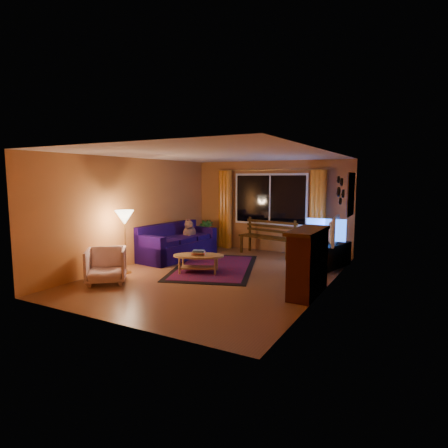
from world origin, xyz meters
The scene contains 22 objects.
floor centered at (0.00, 0.00, -0.01)m, with size 4.50×6.00×0.02m, color brown.
ceiling centered at (0.00, 0.00, 2.51)m, with size 4.50×6.00×0.02m, color white.
wall_back centered at (0.00, 3.01, 1.25)m, with size 4.50×0.02×2.50m, color #C3773A.
wall_left centered at (-2.26, 0.00, 1.25)m, with size 0.02×6.00×2.50m, color #C3773A.
wall_right centered at (2.26, 0.00, 1.25)m, with size 0.02×6.00×2.50m, color #C3773A.
window centered at (0.00, 2.94, 1.45)m, with size 2.00×0.02×1.30m, color black.
curtain_rod centered at (0.00, 2.90, 2.25)m, with size 0.03×0.03×3.20m, color #BF8C3F.
curtain_left centered at (-1.35, 2.88, 1.12)m, with size 0.36×0.36×2.24m, color orange.
curtain_right centered at (1.35, 2.88, 1.12)m, with size 0.36×0.36×2.24m, color orange.
bench centered at (0.16, 2.40, 0.24)m, with size 1.59×0.47×0.48m, color #361D05.
potted_plant centered at (-1.77, 2.42, 0.41)m, with size 0.46×0.46×0.82m, color #235B1E.
sofa centered at (-1.72, 0.98, 0.43)m, with size 0.92×2.15×0.87m, color #15053F.
dog centered at (-1.67, 1.47, 0.66)m, with size 0.30×0.42×0.46m, color brown, non-canonical shape.
armchair centered at (-1.61, -1.55, 0.38)m, with size 0.73×0.68×0.75m, color beige.
floor_lamp centered at (-1.80, -0.80, 0.67)m, with size 0.22×0.22×1.34m, color #BF8C3F.
rug centered at (-0.38, 0.52, 0.01)m, with size 1.74×2.75×0.02m, color maroon.
coffee_table centered at (-0.43, -0.05, 0.20)m, with size 1.09×1.09×0.40m, color #AF8145.
tv_console centered at (1.93, 1.78, 0.27)m, with size 0.44×1.31×0.55m, color black.
television centered at (1.93, 1.78, 0.86)m, with size 1.10×0.14×0.64m, color black.
fireplace centered at (2.05, -0.40, 0.55)m, with size 0.40×1.20×1.10m, color maroon.
mirror_cluster centered at (2.21, 1.30, 1.80)m, with size 0.06×0.60×0.56m, color black, non-canonical shape.
painting centered at (2.22, 2.45, 1.65)m, with size 0.04×0.76×0.96m, color #D44F11.
Camera 1 is at (3.81, -6.70, 2.03)m, focal length 30.00 mm.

